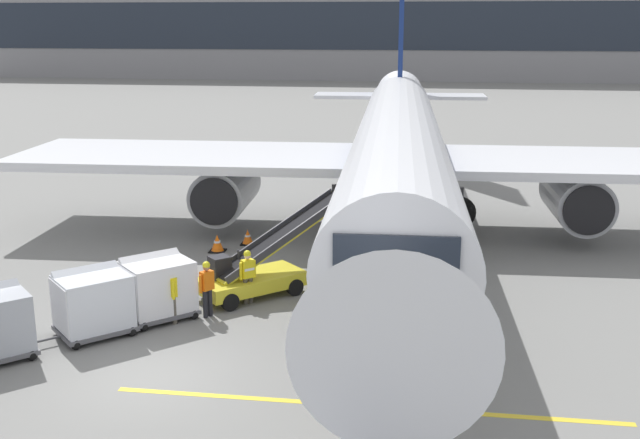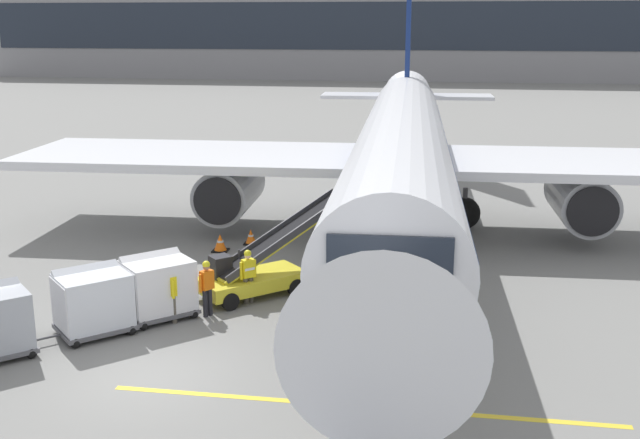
{
  "view_description": "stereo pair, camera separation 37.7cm",
  "coord_description": "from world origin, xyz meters",
  "px_view_note": "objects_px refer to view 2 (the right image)",
  "views": [
    {
      "loc": [
        6.72,
        -16.91,
        8.67
      ],
      "look_at": [
        3.53,
        5.29,
        2.87
      ],
      "focal_mm": 43.36,
      "sensor_mm": 36.0,
      "label": 1
    },
    {
      "loc": [
        7.1,
        -16.85,
        8.67
      ],
      "look_at": [
        3.53,
        5.29,
        2.87
      ],
      "focal_mm": 43.36,
      "sensor_mm": 36.0,
      "label": 2
    }
  ],
  "objects_px": {
    "safety_cone_engine_keepout": "(220,243)",
    "parked_airplane": "(402,149)",
    "baggage_cart_second": "(92,300)",
    "ground_crew_by_carts": "(173,290)",
    "safety_cone_wingtip": "(251,237)",
    "baggage_cart_lead": "(157,285)",
    "belt_loader": "(259,269)",
    "ground_crew_by_loader": "(207,285)",
    "ground_crew_marshaller": "(248,273)"
  },
  "relations": [
    {
      "from": "ground_crew_by_carts",
      "to": "safety_cone_wingtip",
      "type": "relative_size",
      "value": 2.86
    },
    {
      "from": "parked_airplane",
      "to": "baggage_cart_lead",
      "type": "distance_m",
      "value": 12.98
    },
    {
      "from": "baggage_cart_lead",
      "to": "ground_crew_by_carts",
      "type": "bearing_deg",
      "value": -27.26
    },
    {
      "from": "parked_airplane",
      "to": "safety_cone_engine_keepout",
      "type": "relative_size",
      "value": 61.29
    },
    {
      "from": "belt_loader",
      "to": "safety_cone_wingtip",
      "type": "distance_m",
      "value": 5.9
    },
    {
      "from": "baggage_cart_lead",
      "to": "safety_cone_wingtip",
      "type": "height_order",
      "value": "baggage_cart_lead"
    },
    {
      "from": "belt_loader",
      "to": "ground_crew_by_loader",
      "type": "distance_m",
      "value": 2.38
    },
    {
      "from": "baggage_cart_second",
      "to": "ground_crew_by_carts",
      "type": "distance_m",
      "value": 2.29
    },
    {
      "from": "belt_loader",
      "to": "ground_crew_marshaller",
      "type": "bearing_deg",
      "value": -98.75
    },
    {
      "from": "baggage_cart_second",
      "to": "safety_cone_engine_keepout",
      "type": "xyz_separation_m",
      "value": [
        1.26,
        8.4,
        -0.67
      ]
    },
    {
      "from": "belt_loader",
      "to": "ground_crew_marshaller",
      "type": "relative_size",
      "value": 2.7
    },
    {
      "from": "baggage_cart_lead",
      "to": "safety_cone_engine_keepout",
      "type": "distance_m",
      "value": 6.94
    },
    {
      "from": "baggage_cart_second",
      "to": "safety_cone_wingtip",
      "type": "distance_m",
      "value": 9.81
    },
    {
      "from": "safety_cone_engine_keepout",
      "to": "parked_airplane",
      "type": "bearing_deg",
      "value": 30.65
    },
    {
      "from": "ground_crew_by_loader",
      "to": "parked_airplane",
      "type": "bearing_deg",
      "value": 64.0
    },
    {
      "from": "ground_crew_by_carts",
      "to": "belt_loader",
      "type": "bearing_deg",
      "value": 54.94
    },
    {
      "from": "baggage_cart_lead",
      "to": "ground_crew_by_loader",
      "type": "distance_m",
      "value": 1.48
    },
    {
      "from": "parked_airplane",
      "to": "baggage_cart_second",
      "type": "height_order",
      "value": "parked_airplane"
    },
    {
      "from": "belt_loader",
      "to": "safety_cone_engine_keepout",
      "type": "distance_m",
      "value": 5.23
    },
    {
      "from": "belt_loader",
      "to": "safety_cone_engine_keepout",
      "type": "relative_size",
      "value": 6.91
    },
    {
      "from": "ground_crew_marshaller",
      "to": "safety_cone_wingtip",
      "type": "distance_m",
      "value": 6.69
    },
    {
      "from": "parked_airplane",
      "to": "ground_crew_marshaller",
      "type": "relative_size",
      "value": 23.94
    },
    {
      "from": "baggage_cart_second",
      "to": "safety_cone_wingtip",
      "type": "height_order",
      "value": "baggage_cart_second"
    },
    {
      "from": "ground_crew_by_loader",
      "to": "safety_cone_wingtip",
      "type": "height_order",
      "value": "ground_crew_by_loader"
    },
    {
      "from": "ground_crew_by_carts",
      "to": "safety_cone_engine_keepout",
      "type": "bearing_deg",
      "value": 95.52
    },
    {
      "from": "parked_airplane",
      "to": "ground_crew_by_loader",
      "type": "height_order",
      "value": "parked_airplane"
    },
    {
      "from": "parked_airplane",
      "to": "belt_loader",
      "type": "xyz_separation_m",
      "value": [
        -4.09,
        -8.47,
        -2.64
      ]
    },
    {
      "from": "parked_airplane",
      "to": "baggage_cart_second",
      "type": "bearing_deg",
      "value": -122.78
    },
    {
      "from": "belt_loader",
      "to": "safety_cone_engine_keepout",
      "type": "bearing_deg",
      "value": 120.21
    },
    {
      "from": "belt_loader",
      "to": "ground_crew_by_loader",
      "type": "relative_size",
      "value": 2.7
    },
    {
      "from": "baggage_cart_lead",
      "to": "baggage_cart_second",
      "type": "height_order",
      "value": "same"
    },
    {
      "from": "parked_airplane",
      "to": "safety_cone_wingtip",
      "type": "relative_size",
      "value": 68.38
    },
    {
      "from": "ground_crew_by_loader",
      "to": "ground_crew_by_carts",
      "type": "distance_m",
      "value": 1.04
    },
    {
      "from": "baggage_cart_lead",
      "to": "belt_loader",
      "type": "bearing_deg",
      "value": 43.77
    },
    {
      "from": "ground_crew_by_carts",
      "to": "baggage_cart_second",
      "type": "bearing_deg",
      "value": -148.98
    },
    {
      "from": "ground_crew_by_carts",
      "to": "safety_cone_wingtip",
      "type": "xyz_separation_m",
      "value": [
        0.23,
        8.36,
        -0.7
      ]
    },
    {
      "from": "parked_airplane",
      "to": "ground_crew_marshaller",
      "type": "xyz_separation_m",
      "value": [
        -4.22,
        -9.3,
        -2.51
      ]
    },
    {
      "from": "belt_loader",
      "to": "ground_crew_by_carts",
      "type": "distance_m",
      "value": 3.34
    },
    {
      "from": "ground_crew_by_loader",
      "to": "safety_cone_wingtip",
      "type": "relative_size",
      "value": 2.86
    },
    {
      "from": "baggage_cart_lead",
      "to": "ground_crew_marshaller",
      "type": "xyz_separation_m",
      "value": [
        2.39,
        1.58,
        -0.0
      ]
    },
    {
      "from": "belt_loader",
      "to": "baggage_cart_lead",
      "type": "xyz_separation_m",
      "value": [
        -2.52,
        -2.42,
        0.13
      ]
    },
    {
      "from": "parked_airplane",
      "to": "safety_cone_wingtip",
      "type": "height_order",
      "value": "parked_airplane"
    },
    {
      "from": "parked_airplane",
      "to": "baggage_cart_lead",
      "type": "xyz_separation_m",
      "value": [
        -6.61,
        -10.88,
        -2.51
      ]
    },
    {
      "from": "safety_cone_engine_keepout",
      "to": "safety_cone_wingtip",
      "type": "xyz_separation_m",
      "value": [
        0.93,
        1.14,
        -0.04
      ]
    },
    {
      "from": "ground_crew_by_carts",
      "to": "safety_cone_engine_keepout",
      "type": "xyz_separation_m",
      "value": [
        -0.7,
        7.22,
        -0.67
      ]
    },
    {
      "from": "belt_loader",
      "to": "ground_crew_by_carts",
      "type": "relative_size",
      "value": 2.7
    },
    {
      "from": "ground_crew_by_carts",
      "to": "ground_crew_marshaller",
      "type": "distance_m",
      "value": 2.6
    },
    {
      "from": "baggage_cart_lead",
      "to": "ground_crew_by_carts",
      "type": "xyz_separation_m",
      "value": [
        0.61,
        -0.31,
        -0.0
      ]
    },
    {
      "from": "baggage_cart_lead",
      "to": "baggage_cart_second",
      "type": "xyz_separation_m",
      "value": [
        -1.35,
        -1.49,
        0.0
      ]
    },
    {
      "from": "baggage_cart_lead",
      "to": "safety_cone_engine_keepout",
      "type": "bearing_deg",
      "value": 90.76
    }
  ]
}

